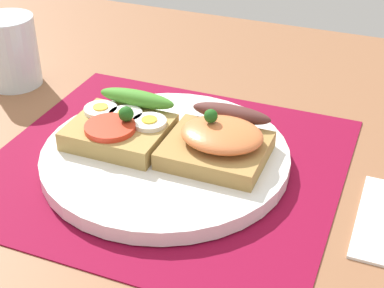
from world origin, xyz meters
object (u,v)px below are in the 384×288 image
at_px(plate, 165,157).
at_px(sandwich_salmon, 220,140).
at_px(drinking_glass, 11,51).
at_px(sandwich_egg_tomato, 121,126).

xyz_separation_m(plate, sandwich_salmon, (0.05, 0.01, 0.03)).
height_order(plate, drinking_glass, drinking_glass).
bearing_deg(drinking_glass, sandwich_egg_tomato, -25.00).
height_order(sandwich_egg_tomato, drinking_glass, drinking_glass).
xyz_separation_m(sandwich_egg_tomato, sandwich_salmon, (0.11, 0.01, 0.00)).
bearing_deg(sandwich_salmon, drinking_glass, 164.28).
xyz_separation_m(sandwich_salmon, drinking_glass, (-0.32, 0.09, 0.01)).
relative_size(sandwich_egg_tomato, sandwich_salmon, 0.99).
bearing_deg(sandwich_egg_tomato, drinking_glass, 155.00).
bearing_deg(drinking_glass, sandwich_salmon, -15.72).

